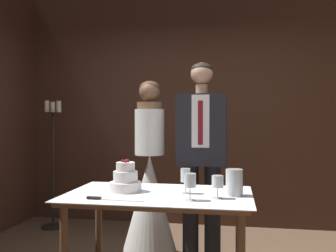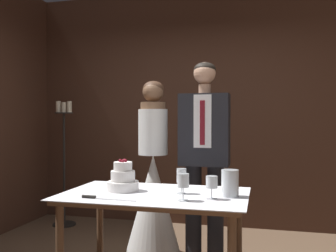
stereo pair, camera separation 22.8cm
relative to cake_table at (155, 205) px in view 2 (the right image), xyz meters
name	(u,v)px [view 2 (the right image)]	position (x,y,z in m)	size (l,w,h in m)	color
wall_back	(200,108)	(0.01, 2.01, 0.78)	(4.46, 0.12, 2.91)	#472B1E
cake_table	(155,205)	(0.00, 0.00, 0.00)	(1.35, 0.84, 0.76)	brown
tiered_cake	(123,179)	(-0.26, 0.03, 0.17)	(0.24, 0.24, 0.24)	white
cake_knife	(98,198)	(-0.32, -0.28, 0.10)	(0.40, 0.04, 0.02)	silver
wine_glass_near	(181,177)	(0.19, 0.03, 0.21)	(0.07, 0.07, 0.18)	silver
wine_glass_middle	(212,183)	(0.43, -0.10, 0.19)	(0.08, 0.08, 0.16)	silver
wine_glass_far	(183,181)	(0.25, -0.20, 0.22)	(0.08, 0.08, 0.18)	silver
hurricane_candle	(230,184)	(0.54, 0.01, 0.18)	(0.12, 0.12, 0.19)	silver
bride	(153,192)	(-0.25, 0.79, -0.06)	(0.54, 0.54, 1.67)	white
groom	(204,149)	(0.25, 0.79, 0.36)	(0.45, 0.25, 1.83)	black
candle_stand	(64,161)	(-1.61, 1.53, 0.12)	(0.28, 0.28, 1.53)	black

